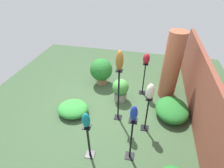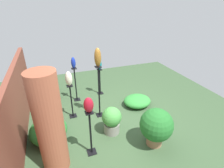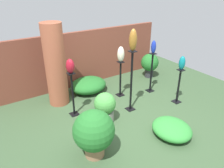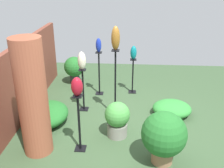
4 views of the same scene
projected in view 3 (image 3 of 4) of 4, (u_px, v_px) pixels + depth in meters
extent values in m
plane|color=#385133|center=(125.00, 121.00, 5.06)|extent=(8.00, 8.00, 0.00)
cube|color=brown|center=(78.00, 59.00, 6.48)|extent=(5.60, 0.12, 1.63)
cylinder|color=#9E5138|center=(55.00, 66.00, 5.38)|extent=(0.51, 0.51, 2.09)
cube|color=black|center=(74.00, 114.00, 5.31)|extent=(0.20, 0.20, 0.01)
cube|color=black|center=(73.00, 95.00, 5.08)|extent=(0.04, 0.04, 1.09)
cube|color=black|center=(71.00, 73.00, 4.85)|extent=(0.16, 0.16, 0.02)
cube|color=black|center=(150.00, 91.00, 6.43)|extent=(0.20, 0.20, 0.01)
cube|color=black|center=(151.00, 73.00, 6.18)|extent=(0.04, 0.04, 1.15)
cube|color=black|center=(153.00, 54.00, 5.93)|extent=(0.16, 0.16, 0.02)
cube|color=black|center=(176.00, 102.00, 5.85)|extent=(0.20, 0.20, 0.01)
cube|color=black|center=(179.00, 86.00, 5.65)|extent=(0.04, 0.04, 0.93)
cube|color=black|center=(181.00, 70.00, 5.45)|extent=(0.16, 0.16, 0.01)
cube|color=black|center=(120.00, 95.00, 6.19)|extent=(0.20, 0.20, 0.01)
cube|color=black|center=(120.00, 79.00, 5.98)|extent=(0.04, 0.04, 1.00)
cube|color=black|center=(121.00, 62.00, 5.76)|extent=(0.16, 0.16, 0.01)
cube|color=black|center=(130.00, 109.00, 5.52)|extent=(0.20, 0.20, 0.01)
cube|color=black|center=(131.00, 82.00, 5.19)|extent=(0.04, 0.04, 1.53)
cube|color=black|center=(133.00, 51.00, 4.86)|extent=(0.16, 0.16, 0.02)
ellipsoid|color=maroon|center=(70.00, 66.00, 4.77)|extent=(0.18, 0.20, 0.33)
ellipsoid|color=#192D9E|center=(154.00, 47.00, 5.85)|extent=(0.13, 0.14, 0.36)
ellipsoid|color=#0F727A|center=(182.00, 63.00, 5.37)|extent=(0.15, 0.16, 0.35)
ellipsoid|color=beige|center=(121.00, 54.00, 5.67)|extent=(0.19, 0.18, 0.41)
ellipsoid|color=brown|center=(133.00, 40.00, 4.75)|extent=(0.18, 0.18, 0.49)
cylinder|color=#2D2D33|center=(149.00, 73.00, 7.30)|extent=(0.28, 0.28, 0.26)
sphere|color=#236B28|center=(150.00, 62.00, 7.14)|extent=(0.57, 0.57, 0.57)
cylinder|color=gray|center=(105.00, 116.00, 5.01)|extent=(0.39, 0.39, 0.27)
sphere|color=#479942|center=(105.00, 103.00, 4.86)|extent=(0.49, 0.49, 0.49)
cylinder|color=#936B4C|center=(95.00, 150.00, 4.05)|extent=(0.36, 0.36, 0.24)
sphere|color=#236B28|center=(94.00, 130.00, 3.86)|extent=(0.76, 0.76, 0.76)
ellipsoid|color=#236B28|center=(88.00, 85.00, 6.30)|extent=(1.05, 0.90, 0.42)
ellipsoid|color=#338C38|center=(172.00, 129.00, 4.54)|extent=(0.77, 0.87, 0.32)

